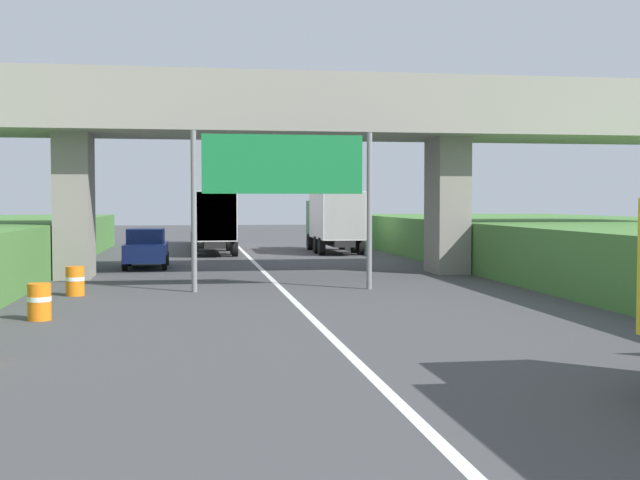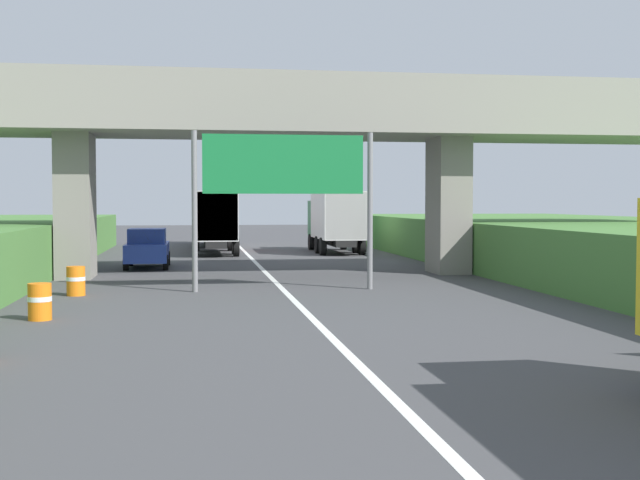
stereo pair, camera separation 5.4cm
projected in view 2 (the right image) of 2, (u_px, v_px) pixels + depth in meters
lane_centre_stripe at (285, 291)px, 26.41m from camera, size 0.20×87.71×0.01m
overpass_bridge at (268, 128)px, 32.03m from camera, size 40.00×4.80×7.64m
overhead_highway_sign at (284, 174)px, 26.55m from camera, size 5.88×0.18×5.14m
truck_green at (335, 218)px, 46.55m from camera, size 2.44×7.30×3.44m
truck_white at (211, 216)px, 53.58m from camera, size 2.44×7.30×3.44m
truck_red at (215, 219)px, 45.35m from camera, size 2.44×7.30×3.44m
car_blue at (147, 248)px, 35.83m from camera, size 1.86×4.10×1.72m
construction_barrel_2 at (40, 301)px, 20.02m from camera, size 0.57×0.57×0.90m
construction_barrel_3 at (76, 281)px, 25.24m from camera, size 0.57×0.57×0.90m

